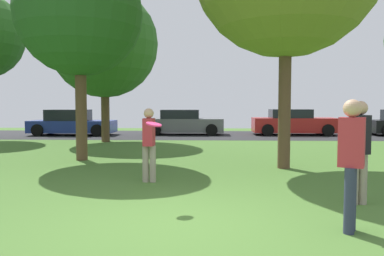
% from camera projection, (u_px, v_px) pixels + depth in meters
% --- Properties ---
extents(ground_plane, '(44.00, 44.00, 0.00)m').
position_uv_depth(ground_plane, '(178.00, 224.00, 5.58)').
color(ground_plane, '#47702D').
extents(road_strip, '(44.00, 6.40, 0.01)m').
position_uv_depth(road_strip, '(200.00, 135.00, 21.54)').
color(road_strip, '#28282B').
rests_on(road_strip, ground_plane).
extents(maple_tree_far, '(3.78, 3.78, 6.33)m').
position_uv_depth(maple_tree_far, '(80.00, 13.00, 11.67)').
color(maple_tree_far, brown).
rests_on(maple_tree_far, ground_plane).
extents(oak_tree_center, '(4.81, 4.81, 6.81)m').
position_uv_depth(oak_tree_center, '(104.00, 44.00, 17.40)').
color(oak_tree_center, brown).
rests_on(oak_tree_center, ground_plane).
extents(person_catcher, '(0.38, 0.34, 1.77)m').
position_uv_depth(person_catcher, '(351.00, 159.00, 5.17)').
color(person_catcher, '#2D334C').
rests_on(person_catcher, ground_plane).
extents(person_bystander, '(0.30, 0.36, 1.76)m').
position_uv_depth(person_bystander, '(360.00, 147.00, 6.61)').
color(person_bystander, gray).
rests_on(person_bystander, ground_plane).
extents(person_walking, '(0.30, 0.33, 1.62)m').
position_uv_depth(person_walking, '(149.00, 142.00, 8.53)').
color(person_walking, gray).
rests_on(person_walking, ground_plane).
extents(frisbee_disc, '(0.37, 0.37, 0.08)m').
position_uv_depth(frisbee_disc, '(154.00, 124.00, 6.63)').
color(frisbee_disc, '#EA2D6B').
extents(parked_car_blue, '(4.56, 1.96, 1.40)m').
position_uv_depth(parked_car_blue, '(72.00, 124.00, 21.46)').
color(parked_car_blue, '#233893').
rests_on(parked_car_blue, ground_plane).
extents(parked_car_grey, '(4.35, 1.92, 1.39)m').
position_uv_depth(parked_car_grey, '(183.00, 123.00, 21.85)').
color(parked_car_grey, slate).
rests_on(parked_car_grey, ground_plane).
extents(parked_car_red, '(4.54, 2.02, 1.42)m').
position_uv_depth(parked_car_red, '(293.00, 123.00, 21.65)').
color(parked_car_red, '#B21E1E').
rests_on(parked_car_red, ground_plane).
extents(street_lamp_post, '(0.14, 0.14, 4.50)m').
position_uv_depth(street_lamp_post, '(108.00, 92.00, 17.78)').
color(street_lamp_post, '#2D2D33').
rests_on(street_lamp_post, ground_plane).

